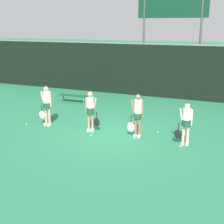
% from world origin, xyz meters
% --- Properties ---
extents(ground_plane, '(140.00, 140.00, 0.00)m').
position_xyz_m(ground_plane, '(0.00, 0.00, 0.00)').
color(ground_plane, '#26724C').
extents(fence_windscreen, '(60.00, 0.08, 3.24)m').
position_xyz_m(fence_windscreen, '(0.00, 7.20, 1.63)').
color(fence_windscreen, black).
rests_on(fence_windscreen, ground_plane).
extents(scoreboard, '(4.30, 0.15, 6.38)m').
position_xyz_m(scoreboard, '(0.48, 8.55, 5.05)').
color(scoreboard, '#515156').
rests_on(scoreboard, ground_plane).
extents(bench_courtside, '(1.73, 0.45, 0.42)m').
position_xyz_m(bench_courtside, '(-4.01, 4.02, 0.37)').
color(bench_courtside, '#19472D').
rests_on(bench_courtside, ground_plane).
extents(player_0, '(0.64, 0.35, 1.78)m').
position_xyz_m(player_0, '(-3.01, -0.05, 1.06)').
color(player_0, tan).
rests_on(player_0, ground_plane).
extents(player_1, '(0.62, 0.34, 1.69)m').
position_xyz_m(player_1, '(-0.90, -0.01, 1.00)').
color(player_1, tan).
rests_on(player_1, ground_plane).
extents(player_2, '(0.63, 0.34, 1.74)m').
position_xyz_m(player_2, '(1.12, 0.06, 1.01)').
color(player_2, '#8C664C').
rests_on(player_2, ground_plane).
extents(player_3, '(0.62, 0.34, 1.61)m').
position_xyz_m(player_3, '(3.03, -0.05, 0.93)').
color(player_3, beige).
rests_on(player_3, ground_plane).
extents(tennis_ball_0, '(0.07, 0.07, 0.07)m').
position_xyz_m(tennis_ball_0, '(-4.45, 1.56, 0.03)').
color(tennis_ball_0, '#CCE033').
rests_on(tennis_ball_0, ground_plane).
extents(tennis_ball_1, '(0.06, 0.06, 0.06)m').
position_xyz_m(tennis_ball_1, '(-0.61, -0.58, 0.03)').
color(tennis_ball_1, '#CCE033').
rests_on(tennis_ball_1, ground_plane).
extents(tennis_ball_2, '(0.07, 0.07, 0.07)m').
position_xyz_m(tennis_ball_2, '(-3.90, -0.41, 0.04)').
color(tennis_ball_2, '#CCE033').
rests_on(tennis_ball_2, ground_plane).
extents(tennis_ball_3, '(0.07, 0.07, 0.07)m').
position_xyz_m(tennis_ball_3, '(1.78, 0.78, 0.03)').
color(tennis_ball_3, '#CCE033').
rests_on(tennis_ball_3, ground_plane).
extents(tennis_ball_4, '(0.07, 0.07, 0.07)m').
position_xyz_m(tennis_ball_4, '(-3.50, 1.19, 0.04)').
color(tennis_ball_4, '#CCE033').
rests_on(tennis_ball_4, ground_plane).
extents(tennis_ball_5, '(0.07, 0.07, 0.07)m').
position_xyz_m(tennis_ball_5, '(2.92, -0.41, 0.03)').
color(tennis_ball_5, '#CCE033').
rests_on(tennis_ball_5, ground_plane).
extents(tennis_ball_6, '(0.06, 0.06, 0.06)m').
position_xyz_m(tennis_ball_6, '(2.58, 1.87, 0.03)').
color(tennis_ball_6, '#CCE033').
rests_on(tennis_ball_6, ground_plane).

